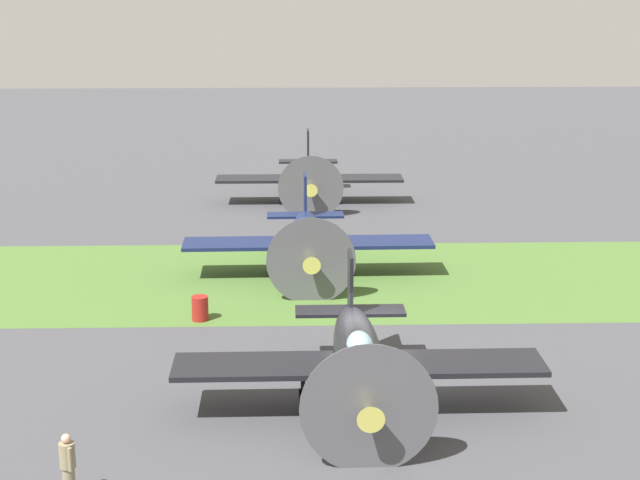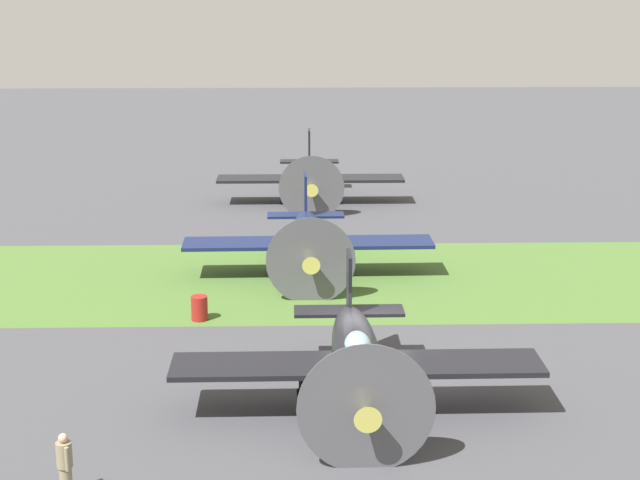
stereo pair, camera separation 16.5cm
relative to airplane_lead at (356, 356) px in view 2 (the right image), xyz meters
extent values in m
plane|color=#424247|center=(-0.49, -2.26, -1.58)|extent=(160.00, 160.00, 0.00)
cube|color=#476B2D|center=(-0.49, -12.40, -1.58)|extent=(120.00, 11.00, 0.01)
ellipsoid|color=black|center=(0.00, -0.17, 0.01)|extent=(1.42, 7.47, 1.36)
cube|color=black|center=(0.00, 0.27, -0.16)|extent=(10.55, 1.95, 0.15)
cube|color=black|center=(0.03, -3.57, 0.99)|extent=(0.12, 1.21, 2.08)
cube|color=black|center=(0.03, -3.57, 0.12)|extent=(3.52, 1.02, 0.11)
cone|color=#B7B24C|center=(-0.03, 3.83, 0.01)|extent=(0.71, 0.77, 0.70)
cylinder|color=#4C4C51|center=(-0.03, 3.61, 0.01)|extent=(3.51, 0.07, 3.51)
ellipsoid|color=#8CB2C6|center=(0.00, 0.49, 0.48)|extent=(0.78, 1.54, 0.77)
cylinder|color=black|center=(-1.59, 0.36, -1.21)|extent=(0.25, 0.75, 0.75)
cylinder|color=black|center=(-1.59, 0.36, -0.68)|extent=(0.13, 0.13, 1.05)
cylinder|color=black|center=(1.59, 0.39, -1.21)|extent=(0.25, 0.75, 0.75)
cylinder|color=black|center=(1.59, 0.39, -0.68)|extent=(0.13, 0.13, 1.05)
cylinder|color=black|center=(0.03, -3.68, -1.41)|extent=(0.13, 0.35, 0.35)
ellipsoid|color=#141E47|center=(1.22, -13.46, -0.03)|extent=(1.45, 7.30, 1.33)
cube|color=#141E47|center=(1.21, -13.03, -0.19)|extent=(10.30, 1.99, 0.15)
cube|color=#141E47|center=(1.28, -16.77, 0.93)|extent=(0.13, 1.18, 2.03)
cube|color=#141E47|center=(1.28, -16.77, 0.07)|extent=(3.44, 1.02, 0.11)
cone|color=#B7B24C|center=(1.15, -9.55, -0.03)|extent=(0.70, 0.76, 0.68)
cylinder|color=#4C4C51|center=(1.16, -9.76, -0.03)|extent=(3.42, 0.10, 3.42)
ellipsoid|color=#8CB2C6|center=(1.21, -12.81, 0.43)|extent=(0.77, 1.51, 0.75)
cylinder|color=black|center=(-0.34, -12.95, -1.22)|extent=(0.25, 0.73, 0.73)
cylinder|color=black|center=(-0.34, -12.95, -0.71)|extent=(0.13, 0.13, 1.03)
cylinder|color=black|center=(2.76, -12.89, -1.22)|extent=(0.25, 0.73, 0.73)
cylinder|color=black|center=(2.76, -12.89, -0.71)|extent=(0.13, 0.13, 1.03)
cylinder|color=black|center=(1.28, -16.88, -1.41)|extent=(0.13, 0.34, 0.34)
ellipsoid|color=black|center=(0.92, -26.77, -0.06)|extent=(1.32, 7.14, 1.30)
cube|color=black|center=(0.92, -26.35, -0.22)|extent=(10.08, 1.82, 0.15)
cube|color=black|center=(0.93, -30.02, 0.88)|extent=(0.11, 1.15, 1.99)
cube|color=black|center=(0.93, -30.02, 0.04)|extent=(3.36, 0.95, 0.10)
cone|color=#B7B24C|center=(0.91, -22.93, -0.06)|extent=(0.67, 0.74, 0.67)
cylinder|color=#4C4C51|center=(0.91, -23.14, -0.06)|extent=(3.36, 0.05, 3.36)
ellipsoid|color=#8CB2C6|center=(0.92, -26.14, 0.39)|extent=(0.74, 1.47, 0.73)
cylinder|color=black|center=(-0.60, -26.25, -1.23)|extent=(0.23, 0.71, 0.71)
cylinder|color=black|center=(-0.60, -26.25, -0.72)|extent=(0.13, 0.13, 1.01)
cylinder|color=black|center=(2.44, -26.24, -1.23)|extent=(0.23, 0.71, 0.71)
cylinder|color=black|center=(2.44, -26.24, -0.72)|extent=(0.13, 0.13, 1.01)
cylinder|color=black|center=(0.93, -30.13, -1.42)|extent=(0.13, 0.34, 0.34)
cylinder|color=#847A5B|center=(7.20, 5.06, -0.39)|extent=(0.38, 0.38, 0.62)
sphere|color=tan|center=(7.20, 5.06, 0.03)|extent=(0.23, 0.23, 0.23)
cylinder|color=#847A5B|center=(7.08, 5.30, -0.39)|extent=(0.11, 0.11, 0.59)
cylinder|color=#847A5B|center=(7.32, 4.83, -0.39)|extent=(0.11, 0.11, 0.59)
cylinder|color=maroon|center=(5.21, -7.61, -1.13)|extent=(0.60, 0.60, 0.90)
camera|label=1|loc=(1.85, 26.54, 10.60)|focal=55.97mm
camera|label=2|loc=(1.68, 26.55, 10.60)|focal=55.97mm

